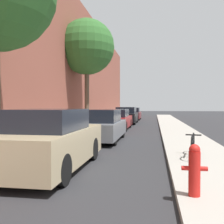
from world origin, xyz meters
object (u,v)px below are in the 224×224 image
(parked_car_grey, at_px, (100,126))
(parked_car_red, at_px, (116,120))
(fire_hydrant, at_px, (194,169))
(parked_car_champagne, at_px, (49,141))
(parked_car_maroon, at_px, (132,114))
(parked_car_black, at_px, (127,116))
(bicycle, at_px, (193,145))
(street_tree_far, at_px, (87,47))

(parked_car_grey, xyz_separation_m, parked_car_red, (-0.11, 5.52, -0.03))
(parked_car_grey, height_order, fire_hydrant, parked_car_grey)
(parked_car_red, bearing_deg, parked_car_champagne, -90.14)
(parked_car_maroon, bearing_deg, parked_car_champagne, -90.18)
(parked_car_grey, height_order, parked_car_black, parked_car_black)
(parked_car_maroon, bearing_deg, bicycle, -80.45)
(bicycle, bearing_deg, parked_car_red, 121.66)
(parked_car_champagne, bearing_deg, parked_car_maroon, 89.82)
(parked_car_champagne, relative_size, parked_car_black, 0.86)
(parked_car_grey, bearing_deg, bicycle, -46.65)
(parked_car_maroon, distance_m, fire_hydrant, 24.11)
(parked_car_black, xyz_separation_m, street_tree_far, (-2.11, -5.23, 4.74))
(parked_car_maroon, xyz_separation_m, fire_hydrant, (3.04, -23.92, -0.09))
(parked_car_black, bearing_deg, bicycle, -76.96)
(fire_hydrant, distance_m, bicycle, 3.30)
(parked_car_maroon, relative_size, fire_hydrant, 4.92)
(parked_car_red, distance_m, street_tree_far, 5.21)
(bicycle, bearing_deg, parked_car_champagne, -145.38)
(parked_car_champagne, distance_m, parked_car_grey, 5.18)
(bicycle, bearing_deg, street_tree_far, 130.80)
(bicycle, bearing_deg, fire_hydrant, -86.92)
(parked_car_champagne, xyz_separation_m, bicycle, (3.54, 1.58, -0.25))
(parked_car_red, relative_size, street_tree_far, 0.66)
(parked_car_maroon, distance_m, street_tree_far, 12.32)
(parked_car_red, bearing_deg, parked_car_maroon, 89.79)
(parked_car_maroon, relative_size, bicycle, 2.66)
(parked_car_champagne, bearing_deg, bicycle, 24.03)
(parked_car_red, xyz_separation_m, street_tree_far, (-2.01, 0.36, 4.80))
(parked_car_maroon, bearing_deg, parked_car_grey, -89.76)
(parked_car_champagne, relative_size, bicycle, 2.64)
(fire_hydrant, bearing_deg, parked_car_grey, 113.36)
(parked_car_black, bearing_deg, fire_hydrant, -80.60)
(parked_car_black, distance_m, fire_hydrant, 18.23)
(street_tree_far, bearing_deg, parked_car_black, 68.01)
(parked_car_champagne, relative_size, parked_car_grey, 0.95)
(parked_car_red, xyz_separation_m, parked_car_maroon, (0.04, 11.52, 0.01))
(street_tree_far, distance_m, fire_hydrant, 14.57)
(fire_hydrant, xyz_separation_m, bicycle, (0.43, 3.27, -0.10))
(parked_car_champagne, bearing_deg, parked_car_red, 89.86)
(parked_car_grey, bearing_deg, parked_car_black, 90.03)
(parked_car_red, relative_size, parked_car_maroon, 1.18)
(parked_car_champagne, xyz_separation_m, parked_car_maroon, (0.07, 22.22, -0.06))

